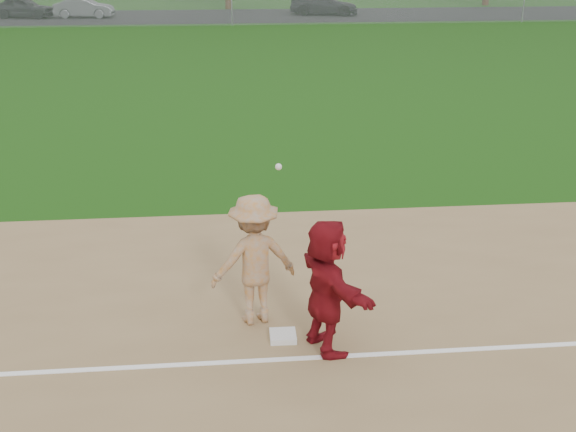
{
  "coord_description": "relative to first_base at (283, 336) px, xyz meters",
  "views": [
    {
      "loc": [
        -1.07,
        -9.53,
        5.63
      ],
      "look_at": [
        0.0,
        1.5,
        1.3
      ],
      "focal_mm": 45.0,
      "sensor_mm": 36.0,
      "label": 1
    }
  ],
  "objects": [
    {
      "name": "parking_asphalt",
      "position": [
        0.24,
        46.23,
        -0.06
      ],
      "size": [
        120.0,
        10.0,
        0.01
      ],
      "primitive_type": "cube",
      "color": "black",
      "rests_on": "ground"
    },
    {
      "name": "foul_line",
      "position": [
        0.24,
        -0.57,
        -0.04
      ],
      "size": [
        60.0,
        0.1,
        0.01
      ],
      "primitive_type": "cube",
      "color": "white",
      "rests_on": "infield_dirt"
    },
    {
      "name": "ground",
      "position": [
        0.24,
        0.23,
        -0.06
      ],
      "size": [
        160.0,
        160.0,
        0.0
      ],
      "primitive_type": "plane",
      "color": "#17430C",
      "rests_on": "ground"
    },
    {
      "name": "first_base_play",
      "position": [
        -0.38,
        0.61,
        0.99
      ],
      "size": [
        1.48,
        1.07,
        2.63
      ],
      "color": "gray",
      "rests_on": "infield_dirt"
    },
    {
      "name": "first_base",
      "position": [
        0.0,
        0.0,
        0.0
      ],
      "size": [
        0.4,
        0.4,
        0.09
      ],
      "primitive_type": "cube",
      "rotation": [
        0.0,
        0.0,
        -0.02
      ],
      "color": "silver",
      "rests_on": "infield_dirt"
    },
    {
      "name": "base_runner",
      "position": [
        0.6,
        -0.31,
        0.96
      ],
      "size": [
        1.13,
        1.95,
        2.0
      ],
      "primitive_type": "imported",
      "rotation": [
        0.0,
        0.0,
        1.88
      ],
      "color": "maroon",
      "rests_on": "infield_dirt"
    },
    {
      "name": "car_mid",
      "position": [
        -10.3,
        45.88,
        0.64
      ],
      "size": [
        4.28,
        1.75,
        1.38
      ],
      "primitive_type": "imported",
      "rotation": [
        0.0,
        0.0,
        1.5
      ],
      "color": "#4F5156",
      "rests_on": "parking_asphalt"
    },
    {
      "name": "car_right",
      "position": [
        7.26,
        46.17,
        0.69
      ],
      "size": [
        5.44,
        3.22,
        1.48
      ],
      "primitive_type": "imported",
      "rotation": [
        0.0,
        0.0,
        1.33
      ],
      "color": "black",
      "rests_on": "parking_asphalt"
    },
    {
      "name": "car_left",
      "position": [
        -14.61,
        46.15,
        0.68
      ],
      "size": [
        4.56,
        2.56,
        1.47
      ],
      "primitive_type": "imported",
      "rotation": [
        0.0,
        0.0,
        1.37
      ],
      "color": "black",
      "rests_on": "parking_asphalt"
    }
  ]
}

